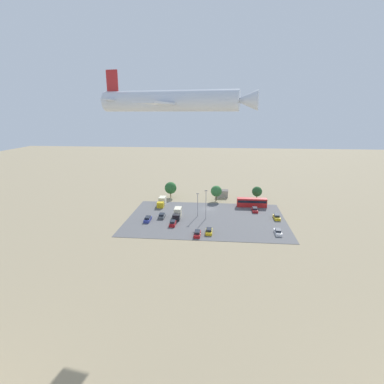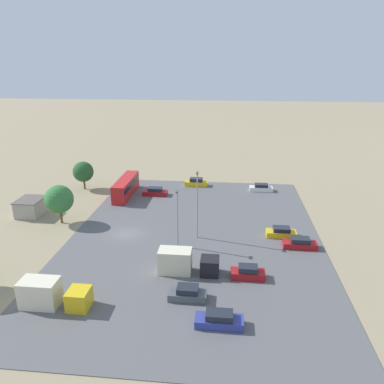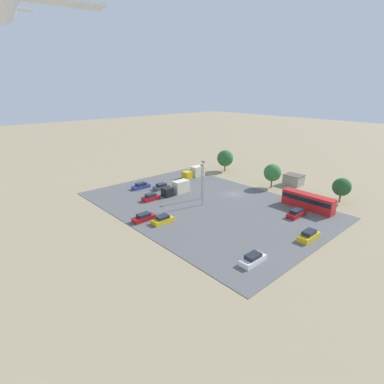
# 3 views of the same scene
# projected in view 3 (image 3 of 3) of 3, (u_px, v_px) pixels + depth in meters

# --- Properties ---
(ground_plane) EXTENTS (400.00, 400.00, 0.00)m
(ground_plane) POSITION_uv_depth(u_px,v_px,m) (234.00, 194.00, 73.73)
(ground_plane) COLOR gray
(parking_lot_surface) EXTENTS (53.10, 36.35, 0.08)m
(parking_lot_surface) POSITION_uv_depth(u_px,v_px,m) (204.00, 205.00, 67.21)
(parking_lot_surface) COLOR #565659
(parking_lot_surface) RESTS_ON ground
(shed_building) EXTENTS (4.78, 3.98, 2.83)m
(shed_building) POSITION_uv_depth(u_px,v_px,m) (294.00, 180.00, 80.69)
(shed_building) COLOR #9E998E
(shed_building) RESTS_ON ground
(bus) EXTENTS (11.22, 2.47, 3.32)m
(bus) POSITION_uv_depth(u_px,v_px,m) (308.00, 201.00, 64.35)
(bus) COLOR red
(bus) RESTS_ON ground
(parked_car_0) EXTENTS (1.96, 4.15, 1.51)m
(parked_car_0) POSITION_uv_depth(u_px,v_px,m) (161.00, 187.00, 77.22)
(parked_car_0) COLOR #4C5156
(parked_car_0) RESTS_ON ground
(parked_car_1) EXTENTS (1.84, 4.74, 1.52)m
(parked_car_1) POSITION_uv_depth(u_px,v_px,m) (141.00, 186.00, 77.81)
(parked_car_1) COLOR navy
(parked_car_1) RESTS_ON ground
(parked_car_2) EXTENTS (1.81, 4.54, 1.46)m
(parked_car_2) POSITION_uv_depth(u_px,v_px,m) (253.00, 259.00, 44.61)
(parked_car_2) COLOR silver
(parked_car_2) RESTS_ON ground
(parked_car_3) EXTENTS (1.81, 4.06, 1.59)m
(parked_car_3) POSITION_uv_depth(u_px,v_px,m) (151.00, 197.00, 69.59)
(parked_car_3) COLOR maroon
(parked_car_3) RESTS_ON ground
(parked_car_4) EXTENTS (1.92, 4.71, 1.51)m
(parked_car_4) POSITION_uv_depth(u_px,v_px,m) (296.00, 213.00, 60.79)
(parked_car_4) COLOR maroon
(parked_car_4) RESTS_ON ground
(parked_car_5) EXTENTS (1.92, 4.33, 1.46)m
(parked_car_5) POSITION_uv_depth(u_px,v_px,m) (163.00, 220.00, 57.98)
(parked_car_5) COLOR gold
(parked_car_5) RESTS_ON ground
(parked_car_6) EXTENTS (1.82, 4.63, 1.46)m
(parked_car_6) POSITION_uv_depth(u_px,v_px,m) (144.00, 217.00, 58.94)
(parked_car_6) COLOR maroon
(parked_car_6) RESTS_ON ground
(parked_car_7) EXTENTS (1.88, 4.65, 1.63)m
(parked_car_7) POSITION_uv_depth(u_px,v_px,m) (309.00, 236.00, 51.55)
(parked_car_7) COLOR gold
(parked_car_7) RESTS_ON ground
(parked_truck_0) EXTENTS (2.31, 7.35, 3.01)m
(parked_truck_0) POSITION_uv_depth(u_px,v_px,m) (177.00, 188.00, 73.87)
(parked_truck_0) COLOR black
(parked_truck_0) RESTS_ON ground
(parked_truck_1) EXTENTS (2.45, 7.30, 2.99)m
(parked_truck_1) POSITION_uv_depth(u_px,v_px,m) (195.00, 172.00, 87.81)
(parked_truck_1) COLOR gold
(parked_truck_1) RESTS_ON ground
(tree_near_shed) EXTENTS (5.02, 5.02, 6.67)m
(tree_near_shed) POSITION_uv_depth(u_px,v_px,m) (225.00, 158.00, 93.10)
(tree_near_shed) COLOR brown
(tree_near_shed) RESTS_ON ground
(tree_apron_mid) EXTENTS (4.09, 4.09, 5.69)m
(tree_apron_mid) POSITION_uv_depth(u_px,v_px,m) (342.00, 187.00, 67.67)
(tree_apron_mid) COLOR brown
(tree_apron_mid) RESTS_ON ground
(tree_apron_far) EXTENTS (4.48, 4.48, 6.31)m
(tree_apron_far) POSITION_uv_depth(u_px,v_px,m) (272.00, 173.00, 77.56)
(tree_apron_far) COLOR brown
(tree_apron_far) RESTS_ON ground
(light_pole_lot_centre) EXTENTS (0.90, 0.28, 8.19)m
(light_pole_lot_centre) POSITION_uv_depth(u_px,v_px,m) (202.00, 180.00, 69.23)
(light_pole_lot_centre) COLOR gray
(light_pole_lot_centre) RESTS_ON ground
(light_pole_lot_edge) EXTENTS (0.90, 0.28, 9.98)m
(light_pole_lot_edge) POSITION_uv_depth(u_px,v_px,m) (203.00, 182.00, 65.30)
(light_pole_lot_edge) COLOR gray
(light_pole_lot_edge) RESTS_ON ground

